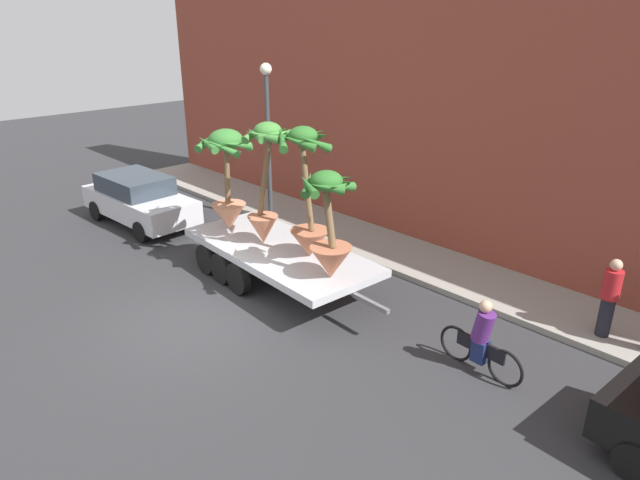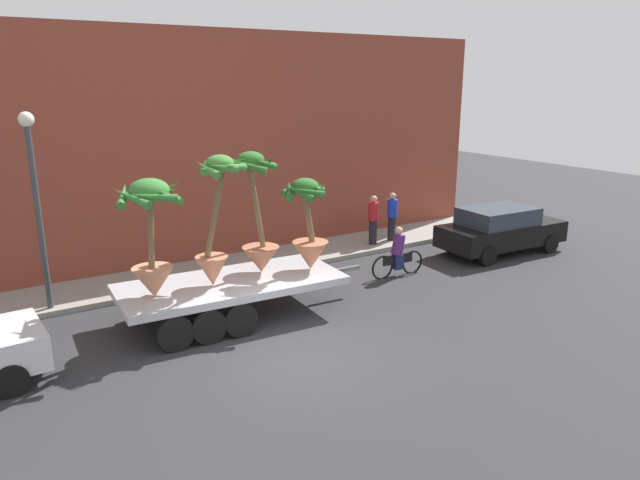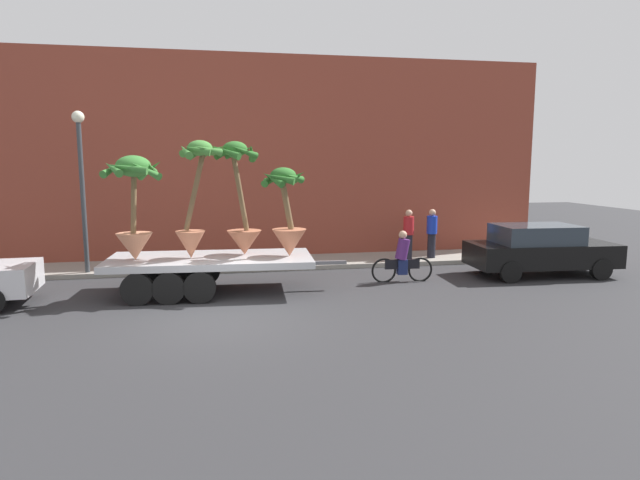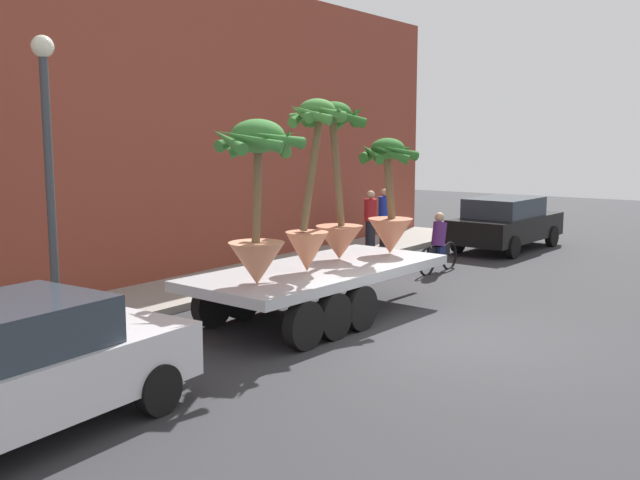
% 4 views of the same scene
% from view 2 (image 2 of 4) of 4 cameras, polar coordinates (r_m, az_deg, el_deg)
% --- Properties ---
extents(ground_plane, '(60.00, 60.00, 0.00)m').
position_cam_2_polar(ground_plane, '(12.71, -2.80, -11.21)').
color(ground_plane, '#2D2D30').
extents(sidewalk, '(24.00, 2.20, 0.15)m').
position_cam_2_polar(sidewalk, '(17.85, -12.61, -3.31)').
color(sidewalk, gray).
rests_on(sidewalk, ground).
extents(building_facade, '(24.00, 1.20, 7.19)m').
position_cam_2_polar(building_facade, '(18.67, -15.07, 8.45)').
color(building_facade, brown).
rests_on(building_facade, ground).
extents(flatbed_trailer, '(6.43, 2.64, 0.98)m').
position_cam_2_polar(flatbed_trailer, '(14.35, -9.56, -4.92)').
color(flatbed_trailer, '#B7BABF').
rests_on(flatbed_trailer, ground).
extents(potted_palm_rear, '(1.38, 1.37, 3.06)m').
position_cam_2_polar(potted_palm_rear, '(14.47, -6.16, 1.83)').
color(potted_palm_rear, '#B26647').
rests_on(potted_palm_rear, flatbed_trailer).
extents(potted_palm_middle, '(1.57, 1.53, 2.68)m').
position_cam_2_polar(potted_palm_middle, '(13.22, -16.14, 0.49)').
color(potted_palm_middle, tan).
rests_on(potted_palm_middle, flatbed_trailer).
extents(potted_palm_front, '(1.43, 1.35, 3.07)m').
position_cam_2_polar(potted_palm_front, '(13.72, -10.11, 1.77)').
color(potted_palm_front, '#C17251').
rests_on(potted_palm_front, flatbed_trailer).
extents(potted_palm_extra, '(1.31, 1.33, 2.37)m').
position_cam_2_polar(potted_palm_extra, '(14.70, -1.16, 1.16)').
color(potted_palm_extra, '#B26647').
rests_on(potted_palm_extra, flatbed_trailer).
extents(cyclist, '(1.84, 0.37, 1.54)m').
position_cam_2_polar(cyclist, '(17.50, 7.61, -1.40)').
color(cyclist, black).
rests_on(cyclist, ground).
extents(parked_car, '(4.50, 2.09, 1.58)m').
position_cam_2_polar(parked_car, '(20.53, 17.19, 1.02)').
color(parked_car, black).
rests_on(parked_car, ground).
extents(pedestrian_near_gate, '(0.36, 0.36, 1.71)m').
position_cam_2_polar(pedestrian_near_gate, '(20.21, 5.22, 2.06)').
color(pedestrian_near_gate, black).
rests_on(pedestrian_near_gate, sidewalk).
extents(pedestrian_far_left, '(0.36, 0.36, 1.71)m').
position_cam_2_polar(pedestrian_far_left, '(20.79, 7.04, 2.39)').
color(pedestrian_far_left, black).
rests_on(pedestrian_far_left, sidewalk).
extents(street_lamp, '(0.36, 0.36, 4.83)m').
position_cam_2_polar(street_lamp, '(15.48, -26.07, 4.70)').
color(street_lamp, '#383D42').
rests_on(street_lamp, sidewalk).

